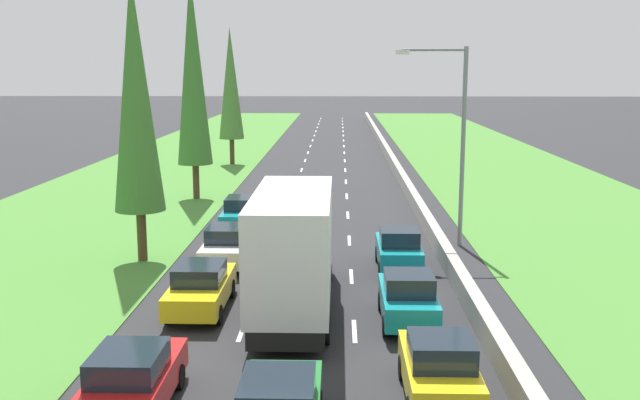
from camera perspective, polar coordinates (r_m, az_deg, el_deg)
The scene contains 17 objects.
ground_plane at distance 60.96m, azimuth 0.33°, elevation 2.76°, with size 300.00×300.00×0.00m, color #28282B.
grass_verge_left at distance 62.51m, azimuth -11.35°, elevation 2.77°, with size 14.00×140.00×0.04m, color #478433.
grass_verge_right at distance 62.34m, azimuth 13.65°, elevation 2.66°, with size 14.00×140.00×0.04m, color #478433.
median_barrier at distance 61.06m, azimuth 5.70°, elevation 3.12°, with size 0.44×120.00×0.85m, color #9E9B93.
lane_markings at distance 60.96m, azimuth 0.33°, elevation 2.77°, with size 3.64×116.00×0.01m.
yellow_hatchback_right_lane at distance 18.35m, azimuth 9.37°, elevation -12.98°, with size 1.74×3.90×1.72m.
teal_hatchback_right_lane at distance 23.44m, azimuth 6.94°, elevation -7.68°, with size 1.74×3.90×1.72m.
red_sedan_left_lane at distance 18.04m, azimuth -14.69°, elevation -13.70°, with size 1.82×4.50×1.64m.
yellow_sedan_left_lane at distance 24.81m, azimuth -9.37°, elevation -6.78°, with size 1.82×4.50×1.64m.
white_sedan_left_lane at distance 30.35m, azimuth -7.30°, elevation -3.55°, with size 1.82×4.50×1.64m.
teal_hatchback_right_lane_fourth at distance 29.51m, azimuth 6.21°, elevation -3.88°, with size 1.74×3.90×1.72m.
white_box_truck_centre_lane at distance 24.17m, azimuth -2.04°, elevation -3.73°, with size 2.46×9.40×4.18m.
teal_sedan_left_lane at distance 37.01m, azimuth -6.14°, elevation -1.00°, with size 1.82×4.50×1.64m.
poplar_tree_second at distance 30.68m, azimuth -14.33°, elevation 8.08°, with size 2.10×2.10×11.93m.
poplar_tree_third at distance 45.23m, azimuth -10.00°, elevation 10.04°, with size 2.14×2.14×13.75m.
poplar_tree_fourth at distance 61.36m, azimuth -7.05°, elevation 9.05°, with size 2.08×2.08×11.39m.
street_light_mast at distance 33.15m, azimuth 10.64°, elevation 5.28°, with size 3.20×0.28×9.00m.
Camera 1 is at (1.24, -0.41, 8.07)m, focal length 40.63 mm.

